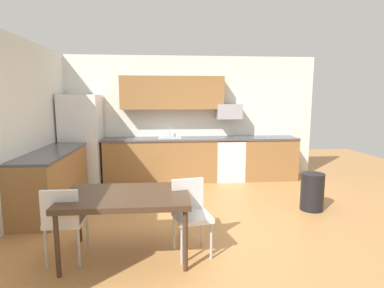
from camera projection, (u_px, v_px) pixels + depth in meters
The scene contains 17 objects.
ground_plane at pixel (198, 222), 4.46m from camera, with size 12.00×12.00×0.00m, color #B77F47.
wall_back at pixel (186, 118), 6.87m from camera, with size 5.80×0.10×2.70m, color silver.
cabinet_run_back at pixel (161, 161), 6.61m from camera, with size 2.38×0.60×0.90m, color olive.
cabinet_run_back_right at pixel (268, 159), 6.81m from camera, with size 1.17×0.60×0.90m, color olive.
cabinet_run_left at pixel (53, 181), 4.98m from camera, with size 0.60×2.00×0.90m, color olive.
countertop_back at pixel (187, 139), 6.59m from camera, with size 4.80×0.64×0.04m, color #4C4C51.
countertop_left at pixel (51, 153), 4.91m from camera, with size 0.64×2.00×0.04m, color #4C4C51.
upper_cabinets_back at pixel (172, 93), 6.54m from camera, with size 2.20×0.34×0.70m, color olive.
refrigerator at pixel (82, 140), 6.32m from camera, with size 0.76×0.70×1.86m, color white.
oven_range at pixel (229, 159), 6.74m from camera, with size 0.60×0.60×0.91m.
microwave at pixel (229, 112), 6.68m from camera, with size 0.54×0.36×0.32m, color #9EA0A5.
sink_basin at pixel (170, 141), 6.56m from camera, with size 0.48×0.40×0.14m, color #A5A8AD.
sink_faucet at pixel (170, 132), 6.72m from camera, with size 0.02×0.02×0.24m, color #B2B5BA.
dining_table at pixel (126, 199), 3.43m from camera, with size 1.40×0.90×0.72m.
chair_near_table at pixel (190, 210), 3.53m from camera, with size 0.48×0.48×0.85m.
chair_far_side at pixel (64, 218), 3.30m from camera, with size 0.40×0.40×0.85m.
trash_bin at pixel (312, 192), 4.90m from camera, with size 0.36×0.36×0.60m, color black.
Camera 1 is at (-0.45, -4.22, 1.79)m, focal length 28.60 mm.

